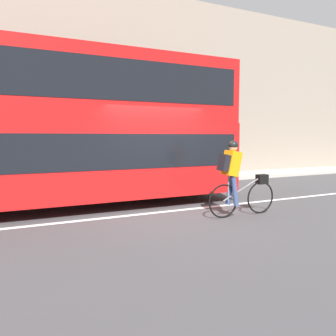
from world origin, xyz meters
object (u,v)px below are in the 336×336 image
(bus, at_px, (53,123))
(trash_bin, at_px, (136,170))
(street_sign_post, at_px, (175,147))
(cyclist_on_bike, at_px, (236,176))

(bus, distance_m, trash_bin, 4.91)
(bus, height_order, street_sign_post, bus)
(bus, bearing_deg, cyclist_on_bike, -36.20)
(bus, xyz_separation_m, trash_bin, (3.29, 3.27, -1.59))
(bus, relative_size, street_sign_post, 4.15)
(bus, bearing_deg, street_sign_post, 33.54)
(trash_bin, bearing_deg, bus, -135.17)
(trash_bin, relative_size, street_sign_post, 0.37)
(cyclist_on_bike, xyz_separation_m, street_sign_post, (1.37, 5.87, 0.46))
(street_sign_post, bearing_deg, trash_bin, 179.76)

